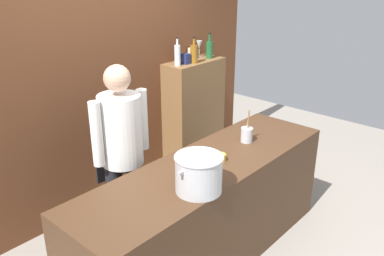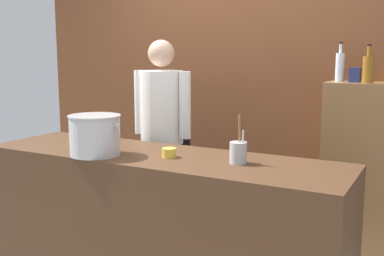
% 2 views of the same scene
% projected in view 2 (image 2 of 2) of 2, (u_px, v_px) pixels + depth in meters
% --- Properties ---
extents(brick_back_panel, '(4.40, 0.10, 3.00)m').
position_uv_depth(brick_back_panel, '(242.00, 60.00, 4.12)').
color(brick_back_panel, brown).
rests_on(brick_back_panel, ground_plane).
extents(prep_counter, '(2.47, 0.70, 0.90)m').
position_uv_depth(prep_counter, '(160.00, 220.00, 3.07)').
color(prep_counter, '#472D1C').
rests_on(prep_counter, ground_plane).
extents(bar_cabinet, '(0.76, 0.32, 1.34)m').
position_uv_depth(bar_cabinet, '(374.00, 171.00, 3.51)').
color(bar_cabinet, brown).
rests_on(bar_cabinet, ground_plane).
extents(chef, '(0.53, 0.37, 1.66)m').
position_uv_depth(chef, '(162.00, 128.00, 3.69)').
color(chef, black).
rests_on(chef, ground_plane).
extents(stockpot_large, '(0.40, 0.34, 0.26)m').
position_uv_depth(stockpot_large, '(95.00, 135.00, 2.97)').
color(stockpot_large, '#B7BABF').
rests_on(stockpot_large, prep_counter).
extents(utensil_crock, '(0.10, 0.10, 0.30)m').
position_uv_depth(utensil_crock, '(238.00, 152.00, 2.75)').
color(utensil_crock, '#B7BABF').
rests_on(utensil_crock, prep_counter).
extents(butter_jar, '(0.09, 0.09, 0.06)m').
position_uv_depth(butter_jar, '(169.00, 153.00, 2.92)').
color(butter_jar, yellow).
rests_on(butter_jar, prep_counter).
extents(wine_bottle_amber, '(0.08, 0.08, 0.28)m').
position_uv_depth(wine_bottle_amber, '(368.00, 69.00, 3.37)').
color(wine_bottle_amber, '#8C5919').
rests_on(wine_bottle_amber, bar_cabinet).
extents(wine_bottle_clear, '(0.06, 0.06, 0.30)m').
position_uv_depth(wine_bottle_clear, '(340.00, 67.00, 3.51)').
color(wine_bottle_clear, silver).
rests_on(wine_bottle_clear, bar_cabinet).
extents(spice_tin_navy, '(0.08, 0.08, 0.11)m').
position_uv_depth(spice_tin_navy, '(355.00, 75.00, 3.45)').
color(spice_tin_navy, navy).
rests_on(spice_tin_navy, bar_cabinet).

